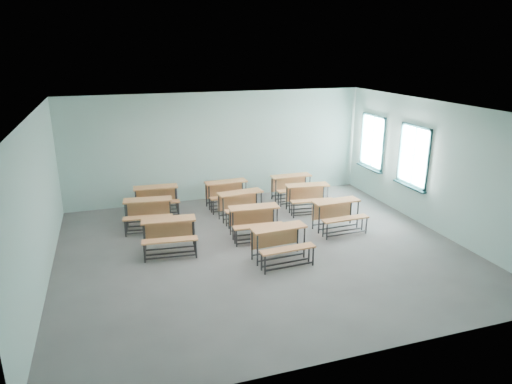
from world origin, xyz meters
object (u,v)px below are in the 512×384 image
Objects in this scene: desk_unit_r0c1 at (280,239)px; desk_unit_r1c1 at (255,218)px; desk_unit_r3c1 at (227,190)px; desk_unit_r3c2 at (292,184)px; desk_unit_r2c1 at (242,202)px; desk_unit_r3c0 at (156,196)px; desk_unit_r1c2 at (338,211)px; desk_unit_r2c0 at (148,210)px; desk_unit_r1c0 at (169,231)px; desk_unit_r2c2 at (308,194)px.

desk_unit_r0c1 is 0.99× the size of desk_unit_r1c1.
desk_unit_r3c1 is 2.02m from desk_unit_r3c2.
desk_unit_r2c1 is at bearing -86.41° from desk_unit_r3c1.
desk_unit_r3c0 is 1.99m from desk_unit_r3c1.
desk_unit_r1c2 is 4.79m from desk_unit_r2c0.
desk_unit_r1c2 is 2.54m from desk_unit_r2c1.
desk_unit_r2c1 is at bearing 92.45° from desk_unit_r1c1.
desk_unit_r1c2 is at bearing -86.12° from desk_unit_r3c2.
desk_unit_r3c1 is (2.00, 2.49, 0.00)m from desk_unit_r1c0.
desk_unit_r1c1 and desk_unit_r2c2 have the same top height.
desk_unit_r3c2 is at bearing 60.55° from desk_unit_r0c1.
desk_unit_r3c2 is (4.01, -0.10, 0.00)m from desk_unit_r3c0.
desk_unit_r0c1 is 0.97× the size of desk_unit_r2c0.
desk_unit_r1c2 is at bearing -40.79° from desk_unit_r2c1.
desk_unit_r2c0 is 1.10m from desk_unit_r3c0.
desk_unit_r2c0 is at bearing 128.82° from desk_unit_r0c1.
desk_unit_r3c0 is at bearing 145.58° from desk_unit_r1c2.
desk_unit_r2c2 is 4.22m from desk_unit_r3c0.
desk_unit_r1c2 and desk_unit_r2c1 have the same top height.
desk_unit_r1c0 is 4.33m from desk_unit_r2c2.
desk_unit_r2c2 is (4.07, 1.46, 0.00)m from desk_unit_r1c0.
desk_unit_r2c2 is at bearing -4.52° from desk_unit_r2c1.
desk_unit_r2c0 is 1.04× the size of desk_unit_r3c0.
desk_unit_r1c0 is at bearing 177.27° from desk_unit_r1c2.
desk_unit_r2c2 is (1.87, 2.68, 0.00)m from desk_unit_r0c1.
desk_unit_r2c1 is 2.20m from desk_unit_r3c2.
desk_unit_r3c1 is at bearing 57.19° from desk_unit_r1c0.
desk_unit_r3c0 is at bearing 79.97° from desk_unit_r2c0.
desk_unit_r0c1 and desk_unit_r3c2 have the same top height.
desk_unit_r2c2 is (1.96, 0.06, 0.00)m from desk_unit_r2c1.
desk_unit_r1c0 is (-2.20, 1.22, 0.00)m from desk_unit_r0c1.
desk_unit_r0c1 and desk_unit_r2c0 have the same top height.
desk_unit_r2c0 is 2.43m from desk_unit_r2c1.
desk_unit_r1c2 is at bearing 27.20° from desk_unit_r0c1.
desk_unit_r1c2 is at bearing 5.43° from desk_unit_r1c0.
desk_unit_r2c2 is at bearing 5.75° from desk_unit_r2c0.
desk_unit_r2c2 and desk_unit_r3c1 have the same top height.
desk_unit_r3c2 is at bearing 99.15° from desk_unit_r2c2.
desk_unit_r0c1 and desk_unit_r1c1 have the same top height.
desk_unit_r1c0 and desk_unit_r2c0 have the same top height.
desk_unit_r0c1 is 4.14m from desk_unit_r3c2.
desk_unit_r0c1 is 0.98× the size of desk_unit_r1c0.
desk_unit_r1c0 and desk_unit_r3c0 have the same top height.
desk_unit_r3c2 is at bearing 19.28° from desk_unit_r2c0.
desk_unit_r1c2 is 0.96× the size of desk_unit_r2c1.
desk_unit_r1c1 is 3.03m from desk_unit_r3c2.
desk_unit_r2c0 is 1.04× the size of desk_unit_r3c1.
desk_unit_r3c2 is (1.94, 2.32, 0.00)m from desk_unit_r1c1.
desk_unit_r2c1 is 2.42m from desk_unit_r3c0.
desk_unit_r1c2 is at bearing -1.75° from desk_unit_r1c1.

